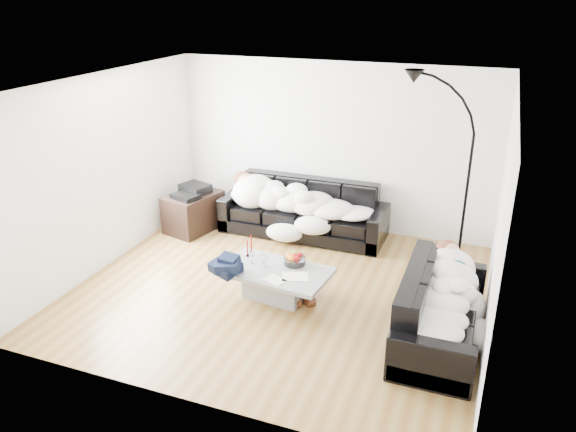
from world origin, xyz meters
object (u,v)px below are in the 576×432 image
(sleeper_right, at_px, (444,288))
(av_cabinet, at_px, (194,212))
(candle_right, at_px, (251,244))
(wine_glass_b, at_px, (253,257))
(candle_left, at_px, (247,249))
(shoes, at_px, (297,300))
(wine_glass_a, at_px, (263,258))
(sofa_right, at_px, (442,307))
(sleeper_back, at_px, (302,197))
(coffee_table, at_px, (276,283))
(stereo, at_px, (192,190))
(wine_glass_c, at_px, (265,262))
(sofa_back, at_px, (303,209))
(fruit_bowl, at_px, (295,258))
(floor_lamp, at_px, (467,189))

(sleeper_right, relative_size, av_cabinet, 1.93)
(candle_right, bearing_deg, wine_glass_b, -62.69)
(av_cabinet, bearing_deg, candle_left, -25.87)
(sleeper_right, height_order, shoes, sleeper_right)
(wine_glass_a, bearing_deg, sleeper_right, -6.74)
(candle_right, relative_size, av_cabinet, 0.29)
(sofa_right, bearing_deg, candle_left, 81.40)
(sleeper_back, distance_m, candle_left, 1.69)
(sleeper_right, bearing_deg, wine_glass_a, 83.26)
(sofa_right, distance_m, coffee_table, 2.03)
(candle_left, distance_m, stereo, 2.01)
(wine_glass_a, distance_m, stereo, 2.28)
(wine_glass_b, relative_size, av_cabinet, 0.19)
(wine_glass_b, distance_m, candle_left, 0.21)
(sleeper_right, distance_m, candle_left, 2.51)
(wine_glass_c, bearing_deg, av_cabinet, 141.42)
(wine_glass_a, bearing_deg, sofa_back, 93.45)
(wine_glass_b, bearing_deg, coffee_table, -9.52)
(fruit_bowl, xyz_separation_m, wine_glass_a, (-0.38, -0.11, -0.01))
(candle_left, xyz_separation_m, shoes, (0.77, -0.27, -0.44))
(coffee_table, xyz_separation_m, candle_left, (-0.47, 0.21, 0.30))
(fruit_bowl, xyz_separation_m, shoes, (0.13, -0.27, -0.41))
(candle_right, bearing_deg, sleeper_right, -10.83)
(candle_left, bearing_deg, stereo, 140.02)
(candle_right, bearing_deg, sofa_right, -10.83)
(fruit_bowl, xyz_separation_m, wine_glass_c, (-0.31, -0.20, -0.01))
(shoes, height_order, av_cabinet, av_cabinet)
(sleeper_back, height_order, floor_lamp, floor_lamp)
(sofa_back, relative_size, sleeper_back, 1.18)
(fruit_bowl, bearing_deg, sofa_back, 106.01)
(sleeper_back, height_order, av_cabinet, sleeper_back)
(fruit_bowl, distance_m, wine_glass_b, 0.53)
(sofa_right, distance_m, wine_glass_b, 2.35)
(wine_glass_c, relative_size, candle_right, 0.61)
(sofa_right, distance_m, candle_right, 2.52)
(wine_glass_c, distance_m, floor_lamp, 2.78)
(sleeper_back, relative_size, sleeper_right, 1.29)
(shoes, bearing_deg, sofa_right, 8.46)
(floor_lamp, bearing_deg, av_cabinet, -177.39)
(fruit_bowl, height_order, wine_glass_a, fruit_bowl)
(sofa_back, height_order, wine_glass_a, sofa_back)
(sofa_right, height_order, fruit_bowl, sofa_right)
(wine_glass_c, xyz_separation_m, candle_right, (-0.32, 0.30, 0.05))
(sleeper_right, bearing_deg, sleeper_back, 48.66)
(floor_lamp, bearing_deg, sofa_right, -89.78)
(sofa_right, distance_m, floor_lamp, 1.90)
(sleeper_right, distance_m, av_cabinet, 4.36)
(wine_glass_a, bearing_deg, fruit_bowl, 16.56)
(wine_glass_b, xyz_separation_m, av_cabinet, (-1.67, 1.44, -0.17))
(sleeper_back, bearing_deg, sofa_right, -41.34)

